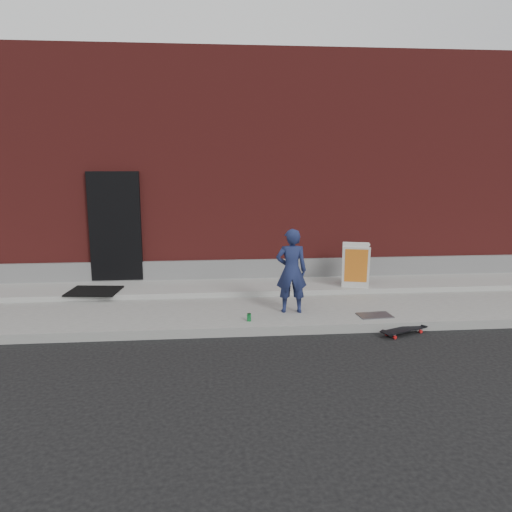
{
  "coord_description": "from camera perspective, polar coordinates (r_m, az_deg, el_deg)",
  "views": [
    {
      "loc": [
        -0.65,
        -7.48,
        2.74
      ],
      "look_at": [
        0.12,
        0.8,
        1.14
      ],
      "focal_mm": 35.0,
      "sensor_mm": 36.0,
      "label": 1
    }
  ],
  "objects": [
    {
      "name": "child",
      "position": [
        8.57,
        4.07,
        -1.7
      ],
      "size": [
        0.55,
        0.38,
        1.46
      ],
      "primitive_type": "imported",
      "rotation": [
        0.0,
        0.0,
        3.08
      ],
      "color": "#1A234B",
      "rests_on": "sidewalk"
    },
    {
      "name": "building",
      "position": [
        14.49,
        -2.77,
        9.9
      ],
      "size": [
        20.0,
        8.1,
        5.0
      ],
      "color": "maroon",
      "rests_on": "ground"
    },
    {
      "name": "sidewalk",
      "position": [
        9.39,
        -1.12,
        -5.63
      ],
      "size": [
        20.0,
        3.0,
        0.15
      ],
      "primitive_type": "cube",
      "color": "slate",
      "rests_on": "ground"
    },
    {
      "name": "soda_can",
      "position": [
        8.23,
        -0.8,
        -7.03
      ],
      "size": [
        0.09,
        0.09,
        0.13
      ],
      "primitive_type": "cylinder",
      "rotation": [
        0.0,
        0.0,
        0.43
      ],
      "color": "#1C8D3E",
      "rests_on": "sidewalk"
    },
    {
      "name": "pizza_sign",
      "position": [
        10.09,
        11.32,
        -1.06
      ],
      "size": [
        0.67,
        0.74,
        0.88
      ],
      "color": "silver",
      "rests_on": "apron"
    },
    {
      "name": "utility_plate",
      "position": [
        8.74,
        13.41,
        -6.61
      ],
      "size": [
        0.58,
        0.4,
        0.02
      ],
      "primitive_type": "cube",
      "rotation": [
        0.0,
        0.0,
        0.08
      ],
      "color": "#535257",
      "rests_on": "sidewalk"
    },
    {
      "name": "skateboard",
      "position": [
        8.4,
        16.56,
        -8.09
      ],
      "size": [
        0.83,
        0.52,
        0.09
      ],
      "color": "red",
      "rests_on": "ground"
    },
    {
      "name": "ground",
      "position": [
        7.99,
        -0.33,
        -9.19
      ],
      "size": [
        80.0,
        80.0,
        0.0
      ],
      "primitive_type": "plane",
      "color": "black",
      "rests_on": "ground"
    },
    {
      "name": "apron",
      "position": [
        10.22,
        -1.5,
        -3.53
      ],
      "size": [
        20.0,
        1.2,
        0.1
      ],
      "primitive_type": "cube",
      "color": "#989993",
      "rests_on": "sidewalk"
    },
    {
      "name": "doormat",
      "position": [
        10.13,
        -18.01,
        -3.83
      ],
      "size": [
        1.03,
        0.87,
        0.03
      ],
      "primitive_type": "cube",
      "rotation": [
        0.0,
        0.0,
        -0.12
      ],
      "color": "black",
      "rests_on": "apron"
    }
  ]
}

